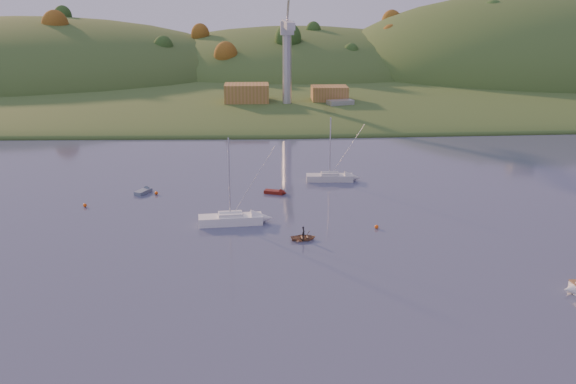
{
  "coord_description": "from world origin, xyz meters",
  "views": [
    {
      "loc": [
        -5.71,
        -38.49,
        27.35
      ],
      "look_at": [
        -1.88,
        37.89,
        4.4
      ],
      "focal_mm": 40.0,
      "sensor_mm": 36.0,
      "label": 1
    }
  ],
  "objects_px": {
    "sailboat_near": "(230,218)",
    "red_tender": "(278,192)",
    "sailboat_far": "(330,177)",
    "grey_dinghy": "(146,190)",
    "canoe": "(303,237)"
  },
  "relations": [
    {
      "from": "canoe",
      "to": "red_tender",
      "type": "bearing_deg",
      "value": 0.61
    },
    {
      "from": "sailboat_near",
      "to": "red_tender",
      "type": "height_order",
      "value": "sailboat_near"
    },
    {
      "from": "canoe",
      "to": "grey_dinghy",
      "type": "bearing_deg",
      "value": 40.08
    },
    {
      "from": "sailboat_near",
      "to": "red_tender",
      "type": "relative_size",
      "value": 3.14
    },
    {
      "from": "canoe",
      "to": "grey_dinghy",
      "type": "height_order",
      "value": "grey_dinghy"
    },
    {
      "from": "canoe",
      "to": "red_tender",
      "type": "xyz_separation_m",
      "value": [
        -2.31,
        18.97,
        -0.07
      ]
    },
    {
      "from": "sailboat_far",
      "to": "red_tender",
      "type": "bearing_deg",
      "value": -138.97
    },
    {
      "from": "sailboat_far",
      "to": "grey_dinghy",
      "type": "height_order",
      "value": "sailboat_far"
    },
    {
      "from": "canoe",
      "to": "grey_dinghy",
      "type": "xyz_separation_m",
      "value": [
        -21.93,
        20.88,
        -0.05
      ]
    },
    {
      "from": "sailboat_near",
      "to": "sailboat_far",
      "type": "relative_size",
      "value": 1.11
    },
    {
      "from": "red_tender",
      "to": "grey_dinghy",
      "type": "xyz_separation_m",
      "value": [
        -19.62,
        1.91,
        0.02
      ]
    },
    {
      "from": "sailboat_near",
      "to": "grey_dinghy",
      "type": "height_order",
      "value": "sailboat_near"
    },
    {
      "from": "sailboat_far",
      "to": "canoe",
      "type": "height_order",
      "value": "sailboat_far"
    },
    {
      "from": "sailboat_near",
      "to": "red_tender",
      "type": "distance_m",
      "value": 14.44
    },
    {
      "from": "red_tender",
      "to": "grey_dinghy",
      "type": "relative_size",
      "value": 1.0
    }
  ]
}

